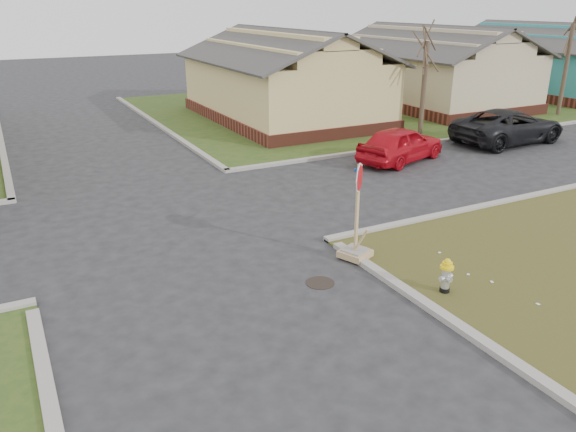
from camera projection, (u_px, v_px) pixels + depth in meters
name	position (u px, v px, depth m)	size (l,w,h in m)	color
ground	(220.00, 296.00, 11.97)	(120.00, 120.00, 0.00)	#242426
verge_far_right	(437.00, 98.00, 36.38)	(37.00, 19.00, 0.05)	#2B4719
curbs	(157.00, 220.00, 16.12)	(80.00, 40.00, 0.12)	#9E988E
manhole	(320.00, 283.00, 12.51)	(0.64, 0.64, 0.01)	black
side_house_yellow	(283.00, 78.00, 29.18)	(7.60, 11.60, 4.70)	brown
side_house_tan	(432.00, 68.00, 33.50)	(7.60, 11.60, 4.70)	brown
side_house_teal	(547.00, 60.00, 37.83)	(7.60, 11.60, 4.70)	brown
tree_mid_right	(424.00, 89.00, 25.71)	(0.22, 0.22, 4.20)	#413125
tree_far_right	(565.00, 70.00, 30.18)	(0.22, 0.22, 4.76)	#413125
fire_hydrant	(446.00, 274.00, 11.89)	(0.29, 0.29, 0.78)	black
stop_sign	(356.00, 237.00, 13.51)	(0.67, 0.66, 2.37)	tan
red_sedan	(401.00, 144.00, 21.82)	(1.65, 4.10, 1.40)	red
dark_pickup	(509.00, 126.00, 24.73)	(2.47, 5.36, 1.49)	black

